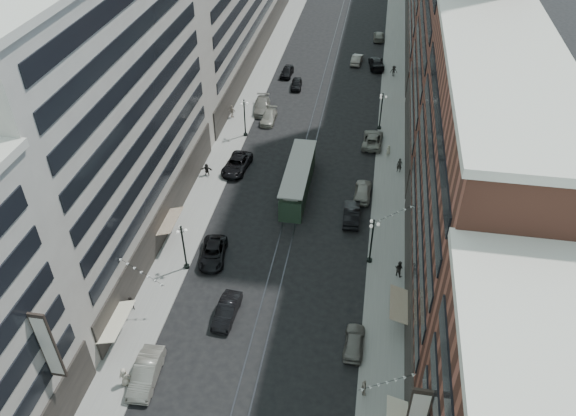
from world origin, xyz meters
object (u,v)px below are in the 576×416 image
Objects in this scene: car_11 at (373,139)px; car_4 at (354,342)px; lamppost_se_mid at (381,110)px; pedestrian_4 at (364,388)px; pedestrian_9 at (394,71)px; streetcar at (298,180)px; car_14 at (357,59)px; lamppost_se_far at (372,240)px; car_8 at (269,117)px; pedestrian_8 at (388,151)px; pedestrian_5 at (207,169)px; lamppost_sw_mid at (245,117)px; car_13 at (296,84)px; pedestrian_1 at (125,377)px; car_12 at (376,63)px; pedestrian_6 at (232,111)px; car_extra_0 at (379,36)px; pedestrian_extra_0 at (399,165)px; car_1 at (146,373)px; car_5 at (227,311)px; car_2 at (213,253)px; pedestrian_2 at (131,303)px; car_extra_1 at (262,106)px; car_7 at (237,164)px; pedestrian_7 at (399,268)px; lamppost_sw_far at (184,246)px; car_9 at (287,71)px; car_extra_2 at (363,191)px.

car_4 is at bearing 92.35° from car_11.
car_11 is at bearing -100.55° from lamppost_se_mid.
pedestrian_4 is 62.16m from pedestrian_9.
streetcar is 39.79m from car_14.
lamppost_se_far reaches higher than pedestrian_4.
pedestrian_4 is 0.35× the size of car_8.
pedestrian_5 is at bearing 0.28° from pedestrian_8.
car_11 is at bearing 2.29° from lamppost_sw_mid.
pedestrian_1 is at bearing -99.50° from car_13.
pedestrian_5 is (-19.67, -36.96, 0.11)m from car_12.
car_extra_0 is (20.11, 34.80, -0.40)m from pedestrian_6.
pedestrian_6 is (-12.28, 16.54, -0.51)m from streetcar.
pedestrian_extra_0 is at bearing 89.66° from car_12.
car_8 is at bearing -105.38° from car_13.
car_1 is 45.16m from car_8.
lamppost_se_mid is 1.04× the size of car_1.
lamppost_se_mid is 39.74m from car_5.
car_2 is at bearing -116.72° from pedestrian_9.
pedestrian_2 is 41.27m from car_extra_1.
pedestrian_2 is at bearing -93.57° from car_7.
car_extra_1 is (-17.60, 30.74, -2.28)m from lamppost_se_far.
car_4 is at bearing -68.87° from car_8.
car_11 is at bearing 83.44° from car_12.
car_5 is at bearing 79.80° from car_extra_0.
lamppost_se_mid is at bearing -43.77° from car_13.
pedestrian_9 is at bearing 58.14° from pedestrian_2.
pedestrian_7 is (24.66, 8.74, 0.13)m from pedestrian_2.
car_1 is 1.07× the size of car_extra_0.
pedestrian_2 is 22.95m from pedestrian_5.
car_7 is at bearing -142.68° from lamppost_se_mid.
car_14 is 23.82m from car_extra_1.
pedestrian_7 is 38.31m from car_extra_1.
car_extra_0 is (11.34, 72.19, -0.07)m from car_5.
pedestrian_8 is at bearing 129.38° from car_11.
lamppost_sw_far is 2.88× the size of pedestrian_1.
lamppost_sw_mid is at bearing -137.35° from pedestrian_9.
pedestrian_1 reaches higher than car_9.
pedestrian_2 is (-20.90, 0.90, 0.20)m from car_4.
lamppost_sw_mid reaches higher than car_2.
pedestrian_2 reaches higher than car_8.
car_9 is (2.40, 47.73, -2.34)m from lamppost_sw_far.
car_extra_2 is at bearing -87.35° from car_4.
car_11 is 20.27m from car_13.
car_11 is 1.14× the size of car_extra_0.
streetcar reaches higher than car_12.
lamppost_sw_mid is at bearing 74.94° from pedestrian_2.
car_extra_0 is (-2.75, 41.80, -0.26)m from pedestrian_8.
lamppost_sw_far is 0.93× the size of car_7.
car_12 reaches higher than car_4.
pedestrian_5 reaches higher than car_12.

